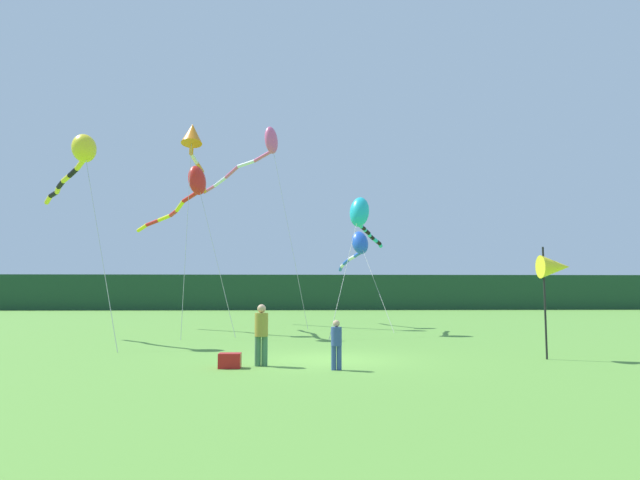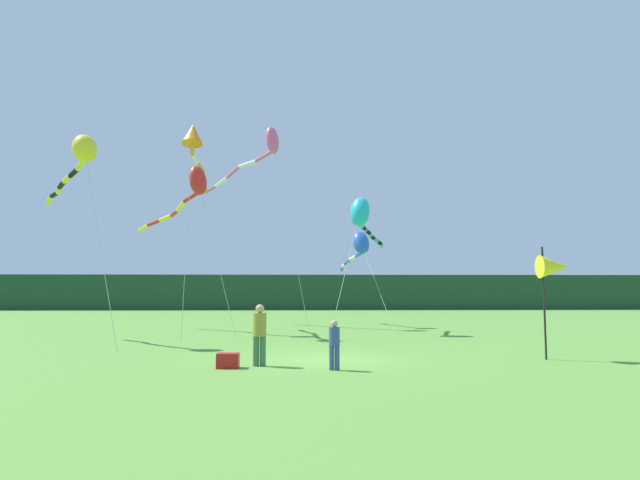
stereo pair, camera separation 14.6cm
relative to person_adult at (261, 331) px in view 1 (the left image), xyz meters
The scene contains 12 objects.
ground_plane 2.50m from the person_adult, 35.74° to the left, with size 120.00×120.00×0.00m, color #5B9338.
distant_treeline 46.41m from the person_adult, 87.67° to the left, with size 108.00×2.38×3.84m, color #1E4228.
person_adult is the anchor object (origin of this frame).
person_child 2.16m from the person_adult, 22.75° to the right, with size 0.28×0.28×1.27m.
cooler_box 1.14m from the person_adult, 155.41° to the right, with size 0.58×0.40×0.39m, color red.
banner_flag_pole 8.99m from the person_adult, ahead, with size 0.90×0.70×3.35m.
kite_yellow 12.08m from the person_adult, 139.02° to the left, with size 5.64×6.71×8.29m.
kite_cyan 13.16m from the person_adult, 70.72° to the left, with size 3.29×6.70×6.79m.
kite_blue 17.65m from the person_adult, 74.95° to the left, with size 2.05×9.00×5.65m.
kite_rainbow 19.57m from the person_adult, 94.00° to the left, with size 6.93×7.30×11.72m.
kite_red 14.57m from the person_adult, 109.71° to the left, with size 6.50×7.15×8.32m.
kite_orange 14.30m from the person_adult, 110.33° to the left, with size 1.05×8.14×10.00m.
Camera 1 is at (-0.89, -16.55, 2.01)m, focal length 30.99 mm.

